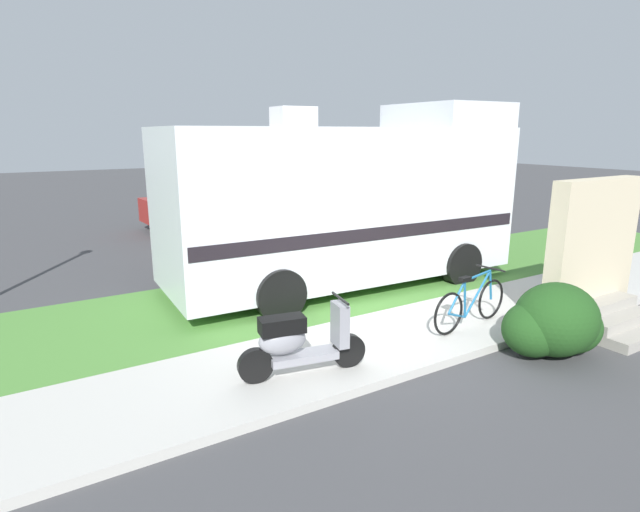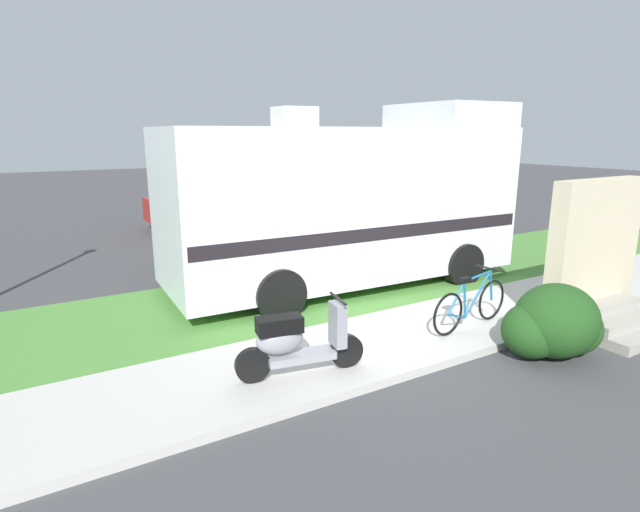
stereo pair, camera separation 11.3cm
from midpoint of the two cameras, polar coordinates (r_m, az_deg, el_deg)
The scene contains 12 objects.
ground_plane at distance 8.57m, azimuth 2.26°, elevation -7.45°, with size 80.00×80.00×0.00m, color #424244.
sidewalk at distance 7.65m, azimuth 7.23°, elevation -9.78°, with size 24.00×2.00×0.12m.
grass_strip at distance 9.78m, azimuth -2.54°, elevation -4.49°, with size 24.00×3.40×0.08m.
motorhome_rv at distance 10.23m, azimuth 3.45°, elevation 6.23°, with size 7.15×2.87×3.69m.
scooter at distance 6.39m, azimuth -2.22°, elevation -9.54°, with size 1.67×0.60×0.97m.
bicycle at distance 8.27m, azimuth 17.00°, elevation -5.22°, with size 1.76×0.52×0.89m.
pickup_truck_near at distance 13.94m, azimuth -4.40°, elevation 4.87°, with size 5.31×2.11×1.78m.
pickup_truck_far at distance 17.64m, azimuth -8.67°, elevation 6.67°, with size 5.13×2.42×1.81m.
porch_steps at distance 9.27m, azimuth 29.16°, elevation -1.33°, with size 2.00×1.26×2.40m.
bush_by_porch at distance 7.87m, azimuth 25.21°, elevation -6.98°, with size 1.47×1.10×1.04m.
bottle_green at distance 9.88m, azimuth 24.21°, elevation -4.44°, with size 0.08×0.08×0.24m.
bottle_spare at distance 10.36m, azimuth 28.14°, elevation -3.94°, with size 0.08×0.08×0.28m.
Camera 2 is at (-4.33, -6.72, 3.11)m, focal length 28.42 mm.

